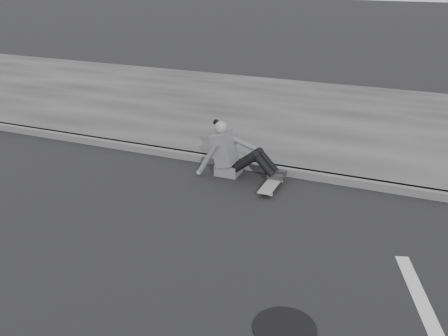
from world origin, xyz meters
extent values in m
plane|color=black|center=(0.00, 0.00, 0.00)|extent=(80.00, 80.00, 0.00)
cube|color=#525252|center=(0.00, 2.58, 0.06)|extent=(24.00, 0.16, 0.12)
cube|color=#3B3B3B|center=(0.00, 5.60, 0.06)|extent=(24.00, 6.00, 0.12)
cylinder|color=black|center=(1.21, -0.88, 0.01)|extent=(0.60, 0.60, 0.01)
cylinder|color=#A6A6A0|center=(0.09, 1.74, 0.03)|extent=(0.03, 0.05, 0.05)
cylinder|color=#A6A6A0|center=(0.24, 1.74, 0.03)|extent=(0.03, 0.05, 0.05)
cylinder|color=#A6A6A0|center=(0.09, 2.26, 0.03)|extent=(0.03, 0.05, 0.05)
cylinder|color=#A6A6A0|center=(0.24, 2.26, 0.03)|extent=(0.03, 0.05, 0.05)
cube|color=#313133|center=(0.16, 1.74, 0.06)|extent=(0.16, 0.04, 0.03)
cube|color=#313133|center=(0.16, 2.26, 0.06)|extent=(0.16, 0.04, 0.03)
cube|color=slate|center=(0.16, 2.00, 0.08)|extent=(0.20, 0.78, 0.02)
cube|color=#565658|center=(-0.64, 2.25, 0.09)|extent=(0.36, 0.34, 0.18)
cube|color=#565658|center=(-0.71, 2.25, 0.43)|extent=(0.37, 0.40, 0.57)
cube|color=#565658|center=(-0.84, 2.25, 0.55)|extent=(0.14, 0.30, 0.20)
cylinder|color=gray|center=(-0.76, 2.25, 0.67)|extent=(0.09, 0.09, 0.08)
sphere|color=gray|center=(-0.77, 2.25, 0.76)|extent=(0.20, 0.20, 0.20)
sphere|color=black|center=(-0.86, 2.27, 0.83)|extent=(0.09, 0.09, 0.09)
cylinder|color=black|center=(-0.32, 2.16, 0.28)|extent=(0.43, 0.13, 0.39)
cylinder|color=black|center=(-0.32, 2.34, 0.28)|extent=(0.43, 0.13, 0.39)
cylinder|color=black|center=(-0.02, 2.16, 0.28)|extent=(0.35, 0.11, 0.36)
cylinder|color=black|center=(-0.02, 2.34, 0.28)|extent=(0.35, 0.11, 0.36)
sphere|color=black|center=(-0.16, 2.16, 0.42)|extent=(0.13, 0.13, 0.13)
sphere|color=black|center=(-0.16, 2.34, 0.42)|extent=(0.13, 0.13, 0.13)
cube|color=#262626|center=(0.16, 2.16, 0.12)|extent=(0.24, 0.08, 0.07)
cube|color=#262626|center=(0.16, 2.34, 0.12)|extent=(0.24, 0.08, 0.07)
cylinder|color=#565658|center=(-0.91, 2.04, 0.29)|extent=(0.38, 0.08, 0.58)
sphere|color=gray|center=(-1.06, 2.03, 0.04)|extent=(0.08, 0.08, 0.08)
cylinder|color=#565658|center=(-0.47, 2.41, 0.49)|extent=(0.48, 0.08, 0.21)
camera|label=1|loc=(2.11, -4.49, 3.17)|focal=40.00mm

